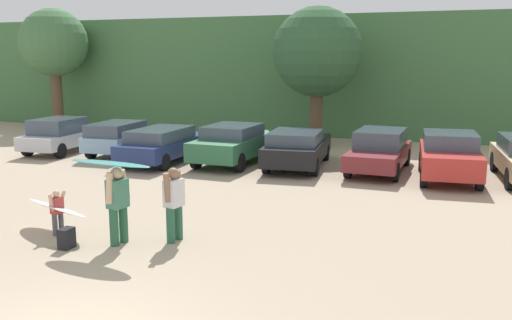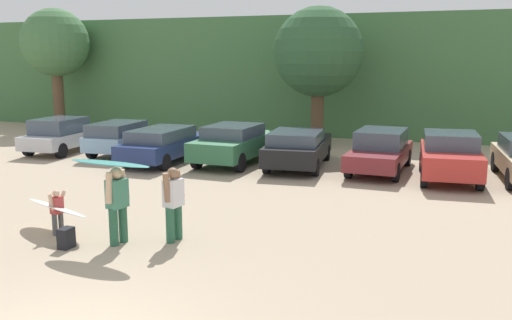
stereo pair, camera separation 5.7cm
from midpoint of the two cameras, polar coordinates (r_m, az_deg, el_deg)
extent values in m
cube|color=#427042|center=(34.43, 11.63, 8.60)|extent=(108.00, 12.00, 6.19)
cylinder|color=brown|center=(34.08, -19.41, 5.75)|extent=(0.61, 0.61, 3.27)
sphere|color=#427042|center=(34.00, -19.75, 11.20)|extent=(3.79, 3.79, 3.79)
cylinder|color=brown|center=(26.24, 6.31, 4.28)|extent=(0.59, 0.59, 2.57)
sphere|color=#2D5633|center=(26.09, 6.45, 10.91)|extent=(4.10, 4.10, 4.10)
cube|color=silver|center=(25.68, -18.91, 2.09)|extent=(2.00, 4.17, 0.56)
cube|color=#3F4C5B|center=(25.37, -19.37, 3.32)|extent=(1.74, 2.27, 0.63)
cylinder|color=black|center=(27.26, -18.60, 1.96)|extent=(0.26, 0.63, 0.62)
cylinder|color=black|center=(26.39, -15.80, 1.85)|extent=(0.26, 0.63, 0.62)
cylinder|color=black|center=(25.14, -22.09, 1.07)|extent=(0.26, 0.63, 0.62)
cylinder|color=black|center=(24.19, -19.18, 0.92)|extent=(0.26, 0.63, 0.62)
cube|color=#84ADD1|center=(24.40, -13.10, 2.07)|extent=(1.98, 4.24, 0.58)
cube|color=#3F4C5B|center=(23.76, -13.93, 3.13)|extent=(1.73, 2.57, 0.50)
cylinder|color=black|center=(25.99, -13.08, 1.92)|extent=(0.26, 0.70, 0.68)
cylinder|color=black|center=(25.28, -10.03, 1.79)|extent=(0.26, 0.70, 0.68)
cylinder|color=black|center=(23.68, -16.31, 0.96)|extent=(0.26, 0.70, 0.68)
cylinder|color=black|center=(22.90, -13.06, 0.79)|extent=(0.26, 0.70, 0.68)
cube|color=navy|center=(22.25, -9.15, 1.37)|extent=(1.86, 4.77, 0.60)
cube|color=#3F4C5B|center=(21.91, -9.57, 2.62)|extent=(1.68, 2.86, 0.45)
cylinder|color=black|center=(24.03, -9.05, 1.31)|extent=(0.23, 0.63, 0.63)
cylinder|color=black|center=(23.32, -5.56, 1.12)|extent=(0.23, 0.63, 0.63)
cylinder|color=black|center=(21.37, -13.03, 0.04)|extent=(0.23, 0.63, 0.63)
cylinder|color=black|center=(20.56, -9.23, -0.22)|extent=(0.23, 0.63, 0.63)
cube|color=#2D6642|center=(21.65, -2.08, 1.50)|extent=(2.06, 4.64, 0.70)
cube|color=#3F4C5B|center=(21.42, -2.28, 2.97)|extent=(1.84, 2.33, 0.47)
cylinder|color=black|center=(23.42, -2.50, 1.30)|extent=(0.24, 0.72, 0.71)
cylinder|color=black|center=(22.77, 1.46, 1.05)|extent=(0.24, 0.72, 0.71)
cylinder|color=black|center=(20.75, -5.96, 0.07)|extent=(0.24, 0.72, 0.71)
cylinder|color=black|center=(20.01, -1.59, -0.26)|extent=(0.24, 0.72, 0.71)
cube|color=black|center=(21.07, 4.45, 1.07)|extent=(2.41, 4.96, 0.67)
cube|color=#3F4C5B|center=(20.40, 4.18, 2.33)|extent=(2.01, 2.56, 0.43)
cylinder|color=black|center=(22.81, 2.97, 0.96)|extent=(0.29, 0.66, 0.64)
cylinder|color=black|center=(22.55, 7.28, 0.78)|extent=(0.29, 0.66, 0.64)
cylinder|color=black|center=(19.77, 1.19, -0.50)|extent=(0.29, 0.66, 0.64)
cylinder|color=black|center=(19.46, 6.15, -0.73)|extent=(0.29, 0.66, 0.64)
cube|color=maroon|center=(20.59, 12.59, 0.49)|extent=(1.89, 4.60, 0.56)
cube|color=#3F4C5B|center=(20.67, 12.74, 2.18)|extent=(1.68, 2.36, 0.63)
cylinder|color=black|center=(22.23, 11.21, 0.53)|extent=(0.24, 0.65, 0.64)
cylinder|color=black|center=(22.00, 15.24, 0.26)|extent=(0.24, 0.65, 0.64)
cylinder|color=black|center=(19.34, 9.51, -0.88)|extent=(0.24, 0.65, 0.64)
cylinder|color=black|center=(19.07, 14.14, -1.21)|extent=(0.24, 0.65, 0.64)
cube|color=#B72D28|center=(19.80, 19.23, 0.08)|extent=(2.19, 4.29, 0.72)
cube|color=#3F4C5B|center=(19.88, 19.30, 1.92)|extent=(1.87, 2.22, 0.52)
cylinder|color=black|center=(21.17, 16.70, -0.14)|extent=(0.28, 0.71, 0.69)
cylinder|color=black|center=(21.28, 21.17, -0.35)|extent=(0.28, 0.71, 0.69)
cylinder|color=black|center=(18.48, 16.85, -1.64)|extent=(0.28, 0.71, 0.69)
cylinder|color=black|center=(18.61, 21.97, -1.87)|extent=(0.28, 0.71, 0.69)
cylinder|color=black|center=(21.97, 23.28, -0.15)|extent=(0.29, 0.73, 0.71)
cylinder|color=black|center=(19.04, 24.59, -1.77)|extent=(0.29, 0.73, 0.71)
cylinder|color=#26593F|center=(12.66, -14.18, -6.66)|extent=(0.19, 0.19, 0.83)
cylinder|color=#26593F|center=(12.86, -13.27, -6.35)|extent=(0.19, 0.19, 0.83)
cube|color=#3F7F66|center=(12.57, -13.86, -3.32)|extent=(0.38, 0.47, 0.63)
sphere|color=#D8AD8C|center=(12.47, -13.95, -1.31)|extent=(0.26, 0.26, 0.26)
cylinder|color=#D8AD8C|center=(12.37, -14.63, -2.78)|extent=(0.17, 0.22, 0.68)
cylinder|color=#D8AD8C|center=(12.70, -13.18, -2.38)|extent=(0.18, 0.29, 0.68)
cylinder|color=#4C4C51|center=(13.81, -19.70, -6.23)|extent=(0.12, 0.12, 0.51)
cylinder|color=#4C4C51|center=(13.92, -19.14, -6.06)|extent=(0.12, 0.12, 0.51)
cube|color=#B23838|center=(13.75, -19.53, -4.35)|extent=(0.23, 0.29, 0.39)
sphere|color=#D8AD8C|center=(13.68, -19.60, -3.24)|extent=(0.16, 0.16, 0.16)
cylinder|color=#D8AD8C|center=(13.63, -20.01, -4.06)|extent=(0.11, 0.19, 0.42)
cylinder|color=#D8AD8C|center=(13.81, -19.12, -3.82)|extent=(0.13, 0.28, 0.40)
cylinder|color=#26593F|center=(12.61, -8.62, -6.58)|extent=(0.19, 0.19, 0.81)
cylinder|color=#26593F|center=(12.82, -7.82, -6.27)|extent=(0.19, 0.19, 0.81)
cube|color=silver|center=(12.53, -8.30, -3.31)|extent=(0.37, 0.46, 0.62)
sphere|color=#8C664C|center=(12.43, -8.35, -1.36)|extent=(0.26, 0.26, 0.26)
cylinder|color=#8C664C|center=(12.32, -8.96, -2.79)|extent=(0.17, 0.21, 0.66)
cylinder|color=#8C664C|center=(12.67, -7.70, -2.40)|extent=(0.18, 0.32, 0.66)
ellipsoid|color=teal|center=(12.43, -14.58, -0.32)|extent=(2.14, 0.79, 0.12)
ellipsoid|color=white|center=(13.96, -19.56, -4.59)|extent=(2.45, 1.49, 0.30)
cube|color=black|center=(12.84, -18.66, -7.54)|extent=(0.24, 0.34, 0.45)
camera|label=1|loc=(0.03, -89.89, 0.02)|focal=39.25mm
camera|label=2|loc=(0.03, 90.11, -0.02)|focal=39.25mm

